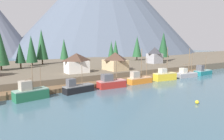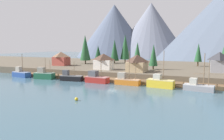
{
  "view_description": "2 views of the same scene",
  "coord_description": "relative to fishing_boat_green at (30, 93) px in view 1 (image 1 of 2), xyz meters",
  "views": [
    {
      "loc": [
        -33.32,
        -45.84,
        11.7
      ],
      "look_at": [
        -1.4,
        2.76,
        3.72
      ],
      "focal_mm": 34.52,
      "sensor_mm": 36.0,
      "label": 1
    },
    {
      "loc": [
        25.02,
        -59.41,
        11.48
      ],
      "look_at": [
        -1.42,
        2.64,
        3.5
      ],
      "focal_mm": 35.12,
      "sensor_mm": 36.0,
      "label": 2
    }
  ],
  "objects": [
    {
      "name": "ground_plane",
      "position": [
        24.06,
        22.0,
        -1.87
      ],
      "size": [
        400.0,
        400.0,
        1.0
      ],
      "primitive_type": "cube",
      "color": "#3D5B6B"
    },
    {
      "name": "dock",
      "position": [
        24.06,
        3.98,
        -0.87
      ],
      "size": [
        80.0,
        4.0,
        1.6
      ],
      "color": "brown",
      "rests_on": "ground_plane"
    },
    {
      "name": "shoreline_bank",
      "position": [
        24.06,
        34.0,
        -0.12
      ],
      "size": [
        400.0,
        56.0,
        2.5
      ],
      "primitive_type": "cube",
      "color": "brown",
      "rests_on": "ground_plane"
    },
    {
      "name": "mountain_east_peak",
      "position": [
        93.47,
        127.5,
        42.61
      ],
      "size": [
        163.43,
        163.43,
        87.97
      ],
      "primitive_type": "cone",
      "color": "#475160",
      "rests_on": "ground_plane"
    },
    {
      "name": "mountain_far_ridge",
      "position": [
        127.69,
        145.51,
        25.58
      ],
      "size": [
        102.63,
        102.63,
        53.92
      ],
      "primitive_type": "cone",
      "color": "slate",
      "rests_on": "ground_plane"
    },
    {
      "name": "fishing_boat_green",
      "position": [
        0.0,
        0.0,
        0.0
      ],
      "size": [
        6.9,
        3.64,
        7.23
      ],
      "rotation": [
        0.0,
        0.0,
        0.15
      ],
      "color": "#1E5B3D",
      "rests_on": "ground_plane"
    },
    {
      "name": "fishing_boat_black",
      "position": [
        10.37,
        0.22,
        -0.29
      ],
      "size": [
        7.34,
        3.23,
        6.27
      ],
      "rotation": [
        0.0,
        0.0,
        0.13
      ],
      "color": "black",
      "rests_on": "ground_plane"
    },
    {
      "name": "fishing_boat_red",
      "position": [
        19.36,
        0.33,
        -0.08
      ],
      "size": [
        7.25,
        3.09,
        6.62
      ],
      "rotation": [
        0.0,
        0.0,
        -0.06
      ],
      "color": "maroon",
      "rests_on": "ground_plane"
    },
    {
      "name": "fishing_boat_orange",
      "position": [
        28.81,
        0.64,
        -0.19
      ],
      "size": [
        7.14,
        2.49,
        9.55
      ],
      "rotation": [
        0.0,
        0.0,
        -0.02
      ],
      "color": "#CC6B1E",
      "rests_on": "ground_plane"
    },
    {
      "name": "fishing_boat_yellow",
      "position": [
        38.42,
        0.25,
        -0.05
      ],
      "size": [
        7.28,
        3.26,
        9.83
      ],
      "rotation": [
        0.0,
        0.0,
        -0.12
      ],
      "color": "gold",
      "rests_on": "ground_plane"
    },
    {
      "name": "fishing_boat_grey",
      "position": [
        47.78,
        0.01,
        -0.34
      ],
      "size": [
        7.41,
        3.72,
        9.34
      ],
      "rotation": [
        0.0,
        0.0,
        -0.13
      ],
      "color": "gray",
      "rests_on": "ground_plane"
    },
    {
      "name": "fishing_boat_teal",
      "position": [
        57.11,
        0.3,
        -0.3
      ],
      "size": [
        7.22,
        3.08,
        6.41
      ],
      "rotation": [
        0.0,
        0.0,
        0.05
      ],
      "color": "#196B70",
      "rests_on": "ground_plane"
    },
    {
      "name": "house_white",
      "position": [
        15.87,
        12.82,
        4.03
      ],
      "size": [
        6.67,
        4.26,
        5.66
      ],
      "color": "silver",
      "rests_on": "shoreline_bank"
    },
    {
      "name": "house_tan",
      "position": [
        28.55,
        11.85,
        3.99
      ],
      "size": [
        6.09,
        7.3,
        5.58
      ],
      "color": "tan",
      "rests_on": "shoreline_bank"
    },
    {
      "name": "house_grey",
      "position": [
        53.29,
        19.8,
        4.49
      ],
      "size": [
        5.31,
        4.97,
        6.58
      ],
      "color": "gray",
      "rests_on": "shoreline_bank"
    },
    {
      "name": "conifer_near_left",
      "position": [
        32.19,
        19.75,
        6.27
      ],
      "size": [
        3.06,
        3.06,
        9.02
      ],
      "color": "#4C3823",
      "rests_on": "shoreline_bank"
    },
    {
      "name": "conifer_near_right",
      "position": [
        4.26,
        31.66,
        6.27
      ],
      "size": [
        3.32,
        3.32,
        8.45
      ],
      "color": "#4C3823",
      "rests_on": "shoreline_bank"
    },
    {
      "name": "conifer_mid_left",
      "position": [
        56.03,
        34.19,
        7.51
      ],
      "size": [
        4.36,
        4.36,
        11.15
      ],
      "color": "#4C3823",
      "rests_on": "shoreline_bank"
    },
    {
      "name": "conifer_mid_right",
      "position": [
        9.46,
        38.64,
        7.27
      ],
      "size": [
        4.06,
        4.06,
        11.14
      ],
      "color": "#4C3823",
      "rests_on": "shoreline_bank"
    },
    {
      "name": "conifer_back_left",
      "position": [
        13.92,
        41.0,
        8.86
      ],
      "size": [
        4.59,
        4.59,
        13.58
      ],
      "color": "#4C3823",
      "rests_on": "shoreline_bank"
    },
    {
      "name": "conifer_back_right",
      "position": [
        62.6,
        23.97,
        8.49
      ],
      "size": [
        4.99,
        4.99,
        12.88
      ],
      "color": "#4C3823",
      "rests_on": "shoreline_bank"
    },
    {
      "name": "conifer_centre",
      "position": [
        46.46,
        38.01,
        6.74
      ],
      "size": [
        2.97,
        2.97,
        9.39
      ],
      "color": "#4C3823",
      "rests_on": "shoreline_bank"
    },
    {
      "name": "conifer_far_left",
      "position": [
        21.27,
        36.65,
        7.03
      ],
      "size": [
        3.3,
        3.3,
        9.93
      ],
      "color": "#4C3823",
      "rests_on": "shoreline_bank"
    },
    {
      "name": "conifer_far_right",
      "position": [
        -1.66,
        30.33,
        8.52
      ],
      "size": [
        4.85,
        4.85,
        13.18
      ],
      "color": "#4C3823",
      "rests_on": "shoreline_bank"
    },
    {
      "name": "channel_buoy",
      "position": [
        25.26,
        -20.1,
        -1.02
      ],
      "size": [
        0.7,
        0.7,
        0.7
      ],
      "primitive_type": "sphere",
      "color": "gold",
      "rests_on": "ground_plane"
    }
  ]
}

